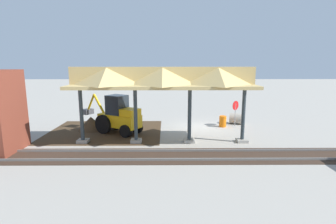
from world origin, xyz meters
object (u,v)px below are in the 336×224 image
(backhoe, at_px, (118,116))
(traffic_barrel, at_px, (223,121))
(stop_sign, at_px, (235,108))
(concrete_pipe, at_px, (236,119))

(backhoe, bearing_deg, traffic_barrel, -167.67)
(stop_sign, relative_size, backhoe, 0.41)
(concrete_pipe, height_order, traffic_barrel, concrete_pipe)
(backhoe, bearing_deg, concrete_pipe, -163.50)
(backhoe, relative_size, concrete_pipe, 3.93)
(stop_sign, height_order, backhoe, backhoe)
(stop_sign, distance_m, backhoe, 9.44)
(concrete_pipe, bearing_deg, backhoe, 16.50)
(concrete_pipe, bearing_deg, traffic_barrel, 37.40)
(concrete_pipe, relative_size, traffic_barrel, 1.43)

